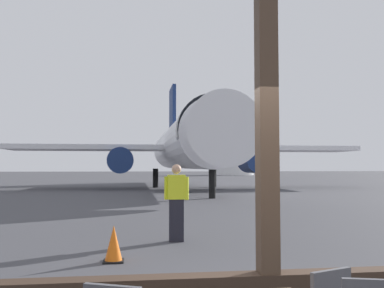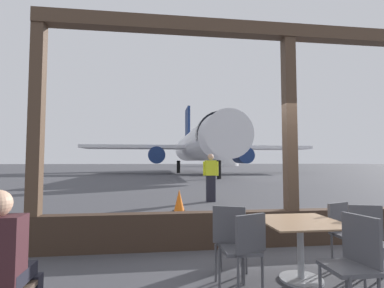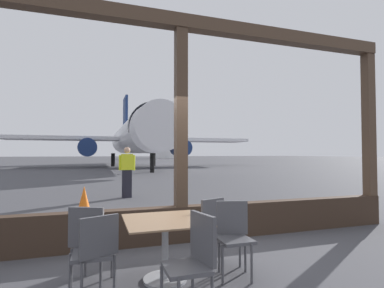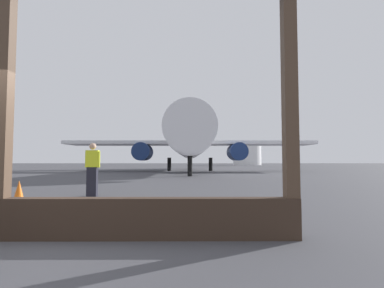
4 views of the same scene
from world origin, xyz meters
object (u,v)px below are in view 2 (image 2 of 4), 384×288
Objects in this scene: cafe_chair_window_right at (369,236)px; traffic_cone at (179,201)px; dining_table at (300,241)px; cafe_chair_aisle_right at (345,229)px; seated_passenger at (3,260)px; cafe_chair_window_left at (354,257)px; cafe_chair_side_extra at (245,245)px; airplane at (199,145)px; ground_crew_worker at (211,177)px; fuel_storage_tank at (226,156)px; cafe_chair_aisle_left at (230,236)px.

traffic_cone is (-1.96, 5.05, -0.23)m from cafe_chair_window_right.
dining_table is 0.86m from cafe_chair_window_right.
seated_passenger is (-3.81, -1.13, 0.14)m from cafe_chair_aisle_right.
cafe_chair_window_left is 1.06m from cafe_chair_side_extra.
seated_passenger is at bearing -164.91° from cafe_chair_side_extra.
cafe_chair_window_right is at bearing -82.24° from cafe_chair_aisle_right.
cafe_chair_aisle_right is (0.80, 0.26, 0.06)m from dining_table.
cafe_chair_side_extra is (-1.65, -0.15, -0.01)m from cafe_chair_window_right.
ground_crew_worker is at bearing -97.69° from airplane.
airplane is at bearing 85.25° from cafe_chair_window_right.
traffic_cone is (-0.31, 5.20, -0.23)m from cafe_chair_side_extra.
cafe_chair_window_left is 0.54× the size of ground_crew_worker.
ground_crew_worker is 2.38m from traffic_cone.
ground_crew_worker reaches higher than cafe_chair_side_extra.
dining_table is at bearing -96.35° from airplane.
traffic_cone is at bearing 71.83° from seated_passenger.
fuel_storage_tank is (19.72, 82.77, 2.58)m from dining_table.
cafe_chair_aisle_left is 0.03× the size of airplane.
cafe_chair_aisle_right is 1.68m from cafe_chair_side_extra.
ground_crew_worker is 2.70× the size of traffic_cone.
fuel_storage_tank is (22.73, 83.63, 2.38)m from seated_passenger.
dining_table is 0.84m from cafe_chair_side_extra.
traffic_cone is at bearing 93.44° from cafe_chair_side_extra.
cafe_chair_side_extra reaches higher than traffic_cone.
cafe_chair_window_right is 85.04m from fuel_storage_tank.
fuel_storage_tank is (20.58, 82.65, 2.51)m from cafe_chair_aisle_left.
dining_table is 0.87m from cafe_chair_window_left.
cafe_chair_aisle_right is 0.11× the size of fuel_storage_tank.
cafe_chair_window_right is at bearing -102.82° from fuel_storage_tank.
cafe_chair_aisle_left is at bearing 134.19° from cafe_chair_window_left.
fuel_storage_tank is at bearing 74.80° from seated_passenger.
traffic_cone is at bearing 102.67° from dining_table.
seated_passenger reaches higher than cafe_chair_aisle_right.
cafe_chair_aisle_left is 30.77m from airplane.
cafe_chair_aisle_right is 0.71× the size of seated_passenger.
cafe_chair_aisle_right is 1.00× the size of cafe_chair_side_extra.
airplane is (3.31, 31.31, 2.88)m from cafe_chair_window_left.
cafe_chair_aisle_left is at bearing 172.53° from dining_table.
cafe_chair_side_extra is at bearing -161.62° from cafe_chair_aisle_right.
dining_table is 0.87m from cafe_chair_aisle_left.
seated_passenger is (-2.15, -0.98, 0.13)m from cafe_chair_aisle_left.
cafe_chair_window_right reaches higher than cafe_chair_aisle_right.
dining_table is at bearing -77.33° from traffic_cone.
cafe_chair_aisle_right is 0.03× the size of airplane.
fuel_storage_tank is at bearing 77.18° from cafe_chair_window_right.
cafe_chair_side_extra is at bearing -161.58° from dining_table.
seated_passenger is 32.08m from airplane.
traffic_cone is (-1.91, 4.67, -0.23)m from cafe_chair_aisle_right.
dining_table is 0.84m from cafe_chair_aisle_right.
cafe_chair_window_right is at bearing -94.75° from airplane.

